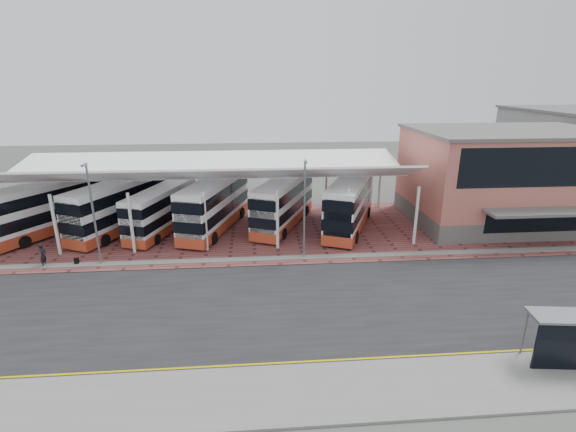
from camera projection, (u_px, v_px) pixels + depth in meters
name	position (u px, v px, depth m)	size (l,w,h in m)	color
ground	(285.00, 298.00, 27.79)	(140.00, 140.00, 0.00)	#454844
road	(286.00, 305.00, 26.84)	(120.00, 14.00, 0.02)	black
forecourt	(296.00, 229.00, 40.23)	(72.00, 16.00, 0.06)	brown
sidewalk	(299.00, 393.00, 19.26)	(120.00, 4.00, 0.14)	slate
north_kerb	(279.00, 259.00, 33.64)	(120.00, 0.80, 0.14)	slate
yellow_line_near	(295.00, 366.00, 21.16)	(120.00, 0.12, 0.01)	#C7B200
yellow_line_far	(295.00, 362.00, 21.45)	(120.00, 0.12, 0.01)	#C7B200
canopy	(209.00, 170.00, 38.69)	(37.00, 11.63, 7.07)	silver
terminal	(506.00, 176.00, 41.25)	(18.40, 14.40, 9.25)	#565451
lamp_west	(93.00, 212.00, 31.28)	(0.16, 0.90, 8.07)	slate
lamp_east	(304.00, 207.00, 32.51)	(0.16, 0.90, 8.07)	slate
bus_0	(51.00, 207.00, 38.80)	(8.48, 11.42, 4.85)	white
bus_1	(120.00, 207.00, 39.18)	(7.27, 11.65, 4.78)	white
bus_2	(162.00, 210.00, 39.13)	(5.34, 10.32, 4.16)	white
bus_3	(215.00, 205.00, 39.64)	(6.10, 11.96, 4.82)	white
bus_4	(284.00, 203.00, 40.61)	(6.84, 11.34, 4.63)	white
bus_5	(350.00, 204.00, 39.88)	(7.07, 11.83, 4.83)	white
pedestrian	(43.00, 255.00, 32.02)	(0.68, 0.45, 1.87)	black
suitcase	(77.00, 261.00, 32.54)	(0.31, 0.22, 0.53)	black
bus_shelter	(571.00, 336.00, 20.56)	(3.52, 1.95, 2.70)	black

